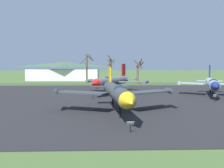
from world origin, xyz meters
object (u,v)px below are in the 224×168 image
info_placard_front_left (215,97)px  jet_fighter_rear_left (112,81)px  visitor_building (64,71)px  jet_fighter_front_left (212,83)px  jet_fighter_rear_center (117,92)px  info_placard_rear_center (130,126)px  info_placard_rear_left (93,95)px

info_placard_front_left → jet_fighter_rear_left: 18.87m
info_placard_front_left → visitor_building: bearing=117.2°
jet_fighter_front_left → jet_fighter_rear_center: bearing=-137.7°
info_placard_front_left → jet_fighter_rear_left: jet_fighter_rear_left is taller
info_placard_rear_center → visitor_building: visitor_building is taller
jet_fighter_front_left → info_placard_rear_center: 29.61m
info_placard_rear_left → jet_fighter_front_left: bearing=8.8°
jet_fighter_front_left → jet_fighter_rear_left: jet_fighter_rear_left is taller
jet_fighter_rear_center → info_placard_rear_left: 13.13m
info_placard_front_left → jet_fighter_rear_left: bearing=140.7°
jet_fighter_front_left → info_placard_rear_left: jet_fighter_front_left is taller
info_placard_rear_center → jet_fighter_rear_left: jet_fighter_rear_left is taller
info_placard_front_left → info_placard_rear_left: bearing=167.2°
info_placard_front_left → info_placard_rear_center: info_placard_front_left is taller
info_placard_front_left → info_placard_rear_left: (-17.88, 4.05, -0.09)m
info_placard_front_left → info_placard_rear_left: size_ratio=1.17×
jet_fighter_rear_center → info_placard_rear_left: (-3.12, 12.64, -1.75)m
jet_fighter_front_left → visitor_building: 62.06m
jet_fighter_front_left → info_placard_rear_center: bearing=-124.6°
info_placard_rear_left → jet_fighter_rear_center: bearing=-76.1°
jet_fighter_front_left → info_placard_front_left: (-2.65, -7.24, -1.54)m
jet_fighter_front_left → info_placard_rear_center: size_ratio=17.17×
jet_fighter_rear_center → visitor_building: bearing=103.1°
jet_fighter_front_left → info_placard_rear_center: jet_fighter_front_left is taller
visitor_building → info_placard_rear_center: bearing=-77.8°
jet_fighter_rear_center → jet_fighter_rear_left: size_ratio=1.04×
info_placard_rear_left → visitor_building: 57.06m
info_placard_front_left → info_placard_rear_left: 18.33m
info_placard_rear_center → jet_fighter_rear_left: (-0.40, 28.98, 1.81)m
info_placard_rear_center → jet_fighter_rear_left: bearing=90.8°
jet_fighter_rear_center → info_placard_rear_center: (0.61, -8.51, -1.76)m
info_placard_front_left → jet_fighter_rear_center: size_ratio=0.07×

